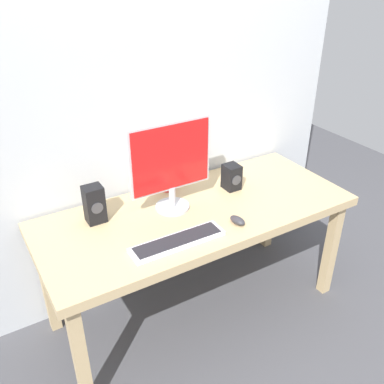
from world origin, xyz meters
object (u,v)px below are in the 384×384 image
(keyboard_primary, at_px, (178,241))
(mouse, at_px, (238,220))
(desk, at_px, (197,221))
(monitor, at_px, (171,163))
(speaker_right, at_px, (232,177))
(speaker_left, at_px, (94,204))
(coffee_mug, at_px, (167,182))

(keyboard_primary, bearing_deg, mouse, -1.03)
(desk, xyz_separation_m, mouse, (0.11, -0.22, 0.09))
(monitor, bearing_deg, speaker_right, 1.22)
(desk, bearing_deg, monitor, 138.76)
(mouse, xyz_separation_m, speaker_right, (0.19, 0.33, 0.06))
(mouse, height_order, speaker_right, speaker_right)
(mouse, relative_size, speaker_right, 0.63)
(speaker_right, bearing_deg, speaker_left, 174.75)
(keyboard_primary, distance_m, mouse, 0.35)
(keyboard_primary, bearing_deg, speaker_right, 30.45)
(desk, bearing_deg, keyboard_primary, -138.09)
(desk, relative_size, keyboard_primary, 3.62)
(speaker_right, height_order, coffee_mug, speaker_right)
(desk, distance_m, speaker_right, 0.35)
(desk, relative_size, speaker_right, 11.49)
(mouse, bearing_deg, keyboard_primary, 169.64)
(desk, xyz_separation_m, monitor, (-0.11, 0.09, 0.34))
(speaker_right, relative_size, coffee_mug, 1.42)
(desk, distance_m, monitor, 0.37)
(mouse, bearing_deg, coffee_mug, 96.25)
(keyboard_primary, relative_size, speaker_left, 2.37)
(monitor, distance_m, mouse, 0.46)
(monitor, distance_m, coffee_mug, 0.30)
(keyboard_primary, distance_m, speaker_right, 0.63)
(mouse, distance_m, coffee_mug, 0.53)
(desk, distance_m, speaker_left, 0.57)
(desk, height_order, speaker_right, speaker_right)
(keyboard_primary, relative_size, coffee_mug, 4.50)
(speaker_left, distance_m, coffee_mug, 0.49)
(speaker_right, xyz_separation_m, coffee_mug, (-0.33, 0.18, -0.02))
(keyboard_primary, distance_m, coffee_mug, 0.54)
(mouse, bearing_deg, speaker_left, 137.84)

